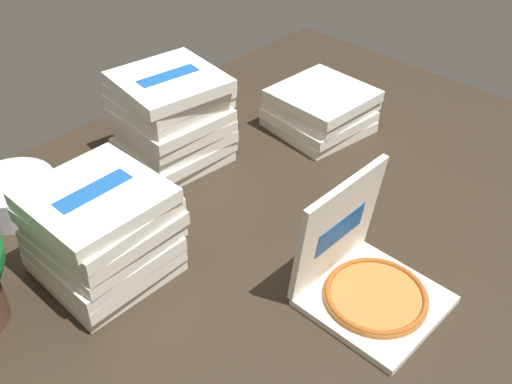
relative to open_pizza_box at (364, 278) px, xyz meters
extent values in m
cube|color=#2D2319|center=(0.05, 0.43, -0.10)|extent=(3.20, 2.40, 0.02)
cube|color=silver|center=(0.00, -0.05, -0.07)|extent=(0.40, 0.40, 0.03)
cylinder|color=#B77033|center=(0.00, -0.05, -0.05)|extent=(0.34, 0.34, 0.02)
torus|color=#9C501E|center=(0.00, -0.05, -0.04)|extent=(0.34, 0.34, 0.02)
cube|color=silver|center=(0.00, 0.13, 0.14)|extent=(0.40, 0.07, 0.40)
cube|color=#19519E|center=(0.00, 0.11, 0.14)|extent=(0.24, 0.01, 0.10)
cube|color=silver|center=(-0.53, 0.72, -0.06)|extent=(0.40, 0.40, 0.05)
cube|color=silver|center=(-0.53, 0.71, -0.01)|extent=(0.41, 0.41, 0.05)
cube|color=#19519E|center=(-0.53, 0.71, 0.02)|extent=(0.26, 0.08, 0.00)
cube|color=silver|center=(-0.53, 0.71, 0.04)|extent=(0.41, 0.41, 0.05)
cube|color=silver|center=(-0.52, 0.71, 0.09)|extent=(0.43, 0.43, 0.05)
cube|color=silver|center=(-0.51, 0.71, 0.14)|extent=(0.42, 0.42, 0.05)
cube|color=silver|center=(-0.52, 0.71, 0.19)|extent=(0.43, 0.43, 0.05)
cube|color=silver|center=(-0.52, 0.72, 0.24)|extent=(0.41, 0.41, 0.05)
cube|color=#19519E|center=(-0.52, 0.72, 0.27)|extent=(0.26, 0.08, 0.00)
cube|color=silver|center=(0.09, 1.10, -0.06)|extent=(0.43, 0.43, 0.05)
cube|color=#19519E|center=(0.09, 1.10, -0.03)|extent=(0.27, 0.09, 0.00)
cube|color=silver|center=(0.09, 1.09, -0.01)|extent=(0.42, 0.42, 0.05)
cube|color=#19519E|center=(0.09, 1.09, 0.02)|extent=(0.26, 0.08, 0.00)
cube|color=silver|center=(0.10, 1.10, 0.04)|extent=(0.45, 0.45, 0.05)
cube|color=silver|center=(0.10, 1.09, 0.09)|extent=(0.44, 0.44, 0.05)
cube|color=silver|center=(0.09, 1.09, 0.14)|extent=(0.43, 0.43, 0.05)
cube|color=#19519E|center=(0.09, 1.09, 0.17)|extent=(0.27, 0.09, 0.00)
cube|color=silver|center=(0.10, 1.11, 0.19)|extent=(0.42, 0.42, 0.05)
cube|color=silver|center=(0.11, 1.11, 0.24)|extent=(0.43, 0.43, 0.05)
cube|color=silver|center=(0.10, 1.09, 0.29)|extent=(0.46, 0.46, 0.05)
cube|color=#19519E|center=(0.10, 1.09, 0.32)|extent=(0.27, 0.11, 0.00)
cube|color=silver|center=(0.74, 0.79, -0.06)|extent=(0.45, 0.45, 0.05)
cube|color=silver|center=(0.73, 0.79, -0.01)|extent=(0.44, 0.44, 0.05)
cube|color=silver|center=(0.75, 0.79, 0.04)|extent=(0.42, 0.42, 0.05)
cube|color=silver|center=(0.75, 0.78, 0.09)|extent=(0.42, 0.42, 0.05)
cylinder|color=#B7BABF|center=(-0.57, 1.27, -0.02)|extent=(0.34, 0.34, 0.13)
cylinder|color=silver|center=(-0.39, 1.01, 0.02)|extent=(0.06, 0.06, 0.22)
cylinder|color=#239951|center=(-0.39, 1.01, 0.14)|extent=(0.03, 0.03, 0.02)
camera|label=1|loc=(-1.23, -0.69, 1.41)|focal=41.32mm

